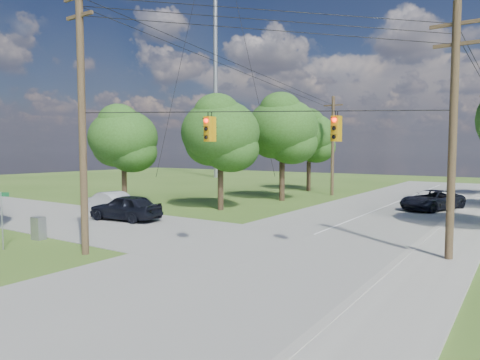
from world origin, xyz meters
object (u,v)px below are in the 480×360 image
Objects in this scene: car_cross_silver at (108,202)px; car_main_north at (432,200)px; control_cabinet at (38,228)px; pole_north_w at (333,145)px; pole_sw at (82,112)px; pole_ne at (453,128)px; car_cross_dark at (126,207)px.

car_main_north is (19.57, 14.53, -0.01)m from car_cross_silver.
car_cross_silver is at bearing 115.58° from control_cabinet.
car_cross_silver is at bearing -113.66° from pole_north_w.
pole_ne is (13.50, 7.60, -0.76)m from pole_sw.
control_cabinet is (0.89, -6.52, -0.29)m from car_cross_dark.
control_cabinet is at bearing -98.51° from car_main_north.
pole_north_w reaches higher than car_main_north.
pole_north_w is at bearing 77.12° from control_cabinet.
pole_sw is at bearing -89.23° from pole_north_w.
pole_sw is 1.14× the size of pole_ne.
control_cabinet is (-14.75, -22.83, -0.21)m from car_main_north.
pole_north_w is 23.01m from car_cross_silver.
pole_north_w is 1.82× the size of car_main_north.
control_cabinet is at bearing 0.72° from car_cross_dark.
pole_north_w is at bearing 164.10° from car_cross_silver.
pole_sw reaches higher than car_main_north.
pole_ne is 26.03m from pole_north_w.
car_main_north is at bearing 129.14° from car_cross_dark.
pole_ne is 9.02× the size of control_cabinet.
pole_sw is at bearing 54.52° from car_cross_silver.
car_main_north is (10.10, 23.43, -5.44)m from pole_sw.
pole_sw is at bearing -11.88° from control_cabinet.
car_cross_dark is 6.58m from control_cabinet.
car_cross_dark reaches higher than control_cabinet.
car_main_north is at bearing 102.12° from pole_ne.
pole_ne is 20.06m from control_cabinet.
pole_sw is 1.20× the size of pole_north_w.
car_cross_silver is at bearing -121.49° from car_cross_dark.
car_cross_silver is (-9.47, 8.90, -5.43)m from pole_sw.
pole_north_w is at bearing 90.77° from pole_sw.
pole_north_w is 8.59× the size of control_cabinet.
pole_sw is 2.43× the size of car_cross_dark.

